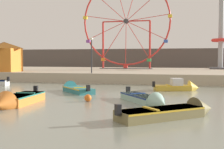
{
  "coord_description": "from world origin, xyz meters",
  "views": [
    {
      "loc": [
        13.53,
        -14.76,
        2.64
      ],
      "look_at": [
        7.57,
        9.6,
        1.24
      ],
      "focal_mm": 47.87,
      "sensor_mm": 36.0,
      "label": 1
    }
  ],
  "objects_px": {
    "motorboat_teal_painted": "(74,89)",
    "ferris_wheel_red_frame": "(126,23)",
    "motorboat_mustard_yellow": "(180,87)",
    "drop_tower_steel_tower": "(221,24)",
    "motorboat_orange_hull": "(16,100)",
    "carnival_booth_orange_canopy": "(4,56)",
    "motorboat_seafoam": "(147,100)",
    "mooring_buoy_orange": "(88,98)",
    "motorboat_olive_wood": "(176,111)",
    "promenade_lamp_near": "(92,50)"
  },
  "relations": [
    {
      "from": "motorboat_seafoam",
      "to": "mooring_buoy_orange",
      "type": "height_order",
      "value": "motorboat_seafoam"
    },
    {
      "from": "motorboat_mustard_yellow",
      "to": "motorboat_teal_painted",
      "type": "xyz_separation_m",
      "value": [
        -8.02,
        -2.89,
        -0.07
      ]
    },
    {
      "from": "motorboat_seafoam",
      "to": "drop_tower_steel_tower",
      "type": "bearing_deg",
      "value": 130.85
    },
    {
      "from": "motorboat_mustard_yellow",
      "to": "carnival_booth_orange_canopy",
      "type": "bearing_deg",
      "value": 146.69
    },
    {
      "from": "motorboat_mustard_yellow",
      "to": "motorboat_olive_wood",
      "type": "xyz_separation_m",
      "value": [
        0.02,
        -11.24,
        -0.04
      ]
    },
    {
      "from": "drop_tower_steel_tower",
      "to": "mooring_buoy_orange",
      "type": "distance_m",
      "value": 31.12
    },
    {
      "from": "motorboat_teal_painted",
      "to": "motorboat_olive_wood",
      "type": "xyz_separation_m",
      "value": [
        8.04,
        -8.34,
        0.03
      ]
    },
    {
      "from": "motorboat_olive_wood",
      "to": "motorboat_seafoam",
      "type": "bearing_deg",
      "value": 74.06
    },
    {
      "from": "promenade_lamp_near",
      "to": "carnival_booth_orange_canopy",
      "type": "bearing_deg",
      "value": 172.51
    },
    {
      "from": "promenade_lamp_near",
      "to": "motorboat_teal_painted",
      "type": "bearing_deg",
      "value": -82.13
    },
    {
      "from": "motorboat_teal_painted",
      "to": "drop_tower_steel_tower",
      "type": "relative_size",
      "value": 0.24
    },
    {
      "from": "motorboat_seafoam",
      "to": "motorboat_olive_wood",
      "type": "xyz_separation_m",
      "value": [
        1.75,
        -3.63,
        0.02
      ]
    },
    {
      "from": "drop_tower_steel_tower",
      "to": "promenade_lamp_near",
      "type": "height_order",
      "value": "drop_tower_steel_tower"
    },
    {
      "from": "carnival_booth_orange_canopy",
      "to": "motorboat_olive_wood",
      "type": "bearing_deg",
      "value": -38.33
    },
    {
      "from": "motorboat_mustard_yellow",
      "to": "mooring_buoy_orange",
      "type": "height_order",
      "value": "motorboat_mustard_yellow"
    },
    {
      "from": "motorboat_orange_hull",
      "to": "ferris_wheel_red_frame",
      "type": "bearing_deg",
      "value": 175.97
    },
    {
      "from": "motorboat_teal_painted",
      "to": "promenade_lamp_near",
      "type": "relative_size",
      "value": 1.06
    },
    {
      "from": "motorboat_mustard_yellow",
      "to": "motorboat_seafoam",
      "type": "distance_m",
      "value": 7.8
    },
    {
      "from": "motorboat_teal_painted",
      "to": "carnival_booth_orange_canopy",
      "type": "distance_m",
      "value": 15.74
    },
    {
      "from": "motorboat_seafoam",
      "to": "motorboat_teal_painted",
      "type": "height_order",
      "value": "motorboat_teal_painted"
    },
    {
      "from": "motorboat_seafoam",
      "to": "motorboat_teal_painted",
      "type": "bearing_deg",
      "value": -162.0
    },
    {
      "from": "motorboat_teal_painted",
      "to": "drop_tower_steel_tower",
      "type": "xyz_separation_m",
      "value": [
        13.34,
        23.51,
        7.28
      ]
    },
    {
      "from": "motorboat_seafoam",
      "to": "motorboat_olive_wood",
      "type": "height_order",
      "value": "motorboat_olive_wood"
    },
    {
      "from": "motorboat_teal_painted",
      "to": "ferris_wheel_red_frame",
      "type": "bearing_deg",
      "value": -42.74
    },
    {
      "from": "motorboat_teal_painted",
      "to": "drop_tower_steel_tower",
      "type": "height_order",
      "value": "drop_tower_steel_tower"
    },
    {
      "from": "motorboat_orange_hull",
      "to": "motorboat_olive_wood",
      "type": "height_order",
      "value": "motorboat_orange_hull"
    },
    {
      "from": "motorboat_mustard_yellow",
      "to": "mooring_buoy_orange",
      "type": "xyz_separation_m",
      "value": [
        -5.3,
        -7.71,
        -0.07
      ]
    },
    {
      "from": "ferris_wheel_red_frame",
      "to": "mooring_buoy_orange",
      "type": "bearing_deg",
      "value": -83.91
    },
    {
      "from": "motorboat_orange_hull",
      "to": "motorboat_mustard_yellow",
      "type": "height_order",
      "value": "motorboat_mustard_yellow"
    },
    {
      "from": "carnival_booth_orange_canopy",
      "to": "promenade_lamp_near",
      "type": "xyz_separation_m",
      "value": [
        11.27,
        -1.48,
        0.66
      ]
    },
    {
      "from": "ferris_wheel_red_frame",
      "to": "carnival_booth_orange_canopy",
      "type": "height_order",
      "value": "ferris_wheel_red_frame"
    },
    {
      "from": "motorboat_orange_hull",
      "to": "drop_tower_steel_tower",
      "type": "xyz_separation_m",
      "value": [
        14.04,
        30.69,
        7.21
      ]
    },
    {
      "from": "motorboat_orange_hull",
      "to": "drop_tower_steel_tower",
      "type": "height_order",
      "value": "drop_tower_steel_tower"
    },
    {
      "from": "motorboat_mustard_yellow",
      "to": "carnival_booth_orange_canopy",
      "type": "xyz_separation_m",
      "value": [
        -20.38,
        6.5,
        2.55
      ]
    },
    {
      "from": "drop_tower_steel_tower",
      "to": "promenade_lamp_near",
      "type": "xyz_separation_m",
      "value": [
        -14.43,
        -15.61,
        -4.0
      ]
    },
    {
      "from": "motorboat_olive_wood",
      "to": "drop_tower_steel_tower",
      "type": "bearing_deg",
      "value": 38.88
    },
    {
      "from": "ferris_wheel_red_frame",
      "to": "mooring_buoy_orange",
      "type": "xyz_separation_m",
      "value": [
        2.81,
        -26.33,
        -7.58
      ]
    },
    {
      "from": "motorboat_seafoam",
      "to": "motorboat_mustard_yellow",
      "type": "bearing_deg",
      "value": 132.07
    },
    {
      "from": "motorboat_orange_hull",
      "to": "promenade_lamp_near",
      "type": "height_order",
      "value": "promenade_lamp_near"
    },
    {
      "from": "motorboat_orange_hull",
      "to": "promenade_lamp_near",
      "type": "bearing_deg",
      "value": 178.68
    },
    {
      "from": "motorboat_mustard_yellow",
      "to": "promenade_lamp_near",
      "type": "height_order",
      "value": "promenade_lamp_near"
    },
    {
      "from": "motorboat_teal_painted",
      "to": "carnival_booth_orange_canopy",
      "type": "bearing_deg",
      "value": 9.81
    },
    {
      "from": "motorboat_orange_hull",
      "to": "motorboat_olive_wood",
      "type": "distance_m",
      "value": 8.82
    },
    {
      "from": "drop_tower_steel_tower",
      "to": "carnival_booth_orange_canopy",
      "type": "relative_size",
      "value": 4.28
    },
    {
      "from": "motorboat_teal_painted",
      "to": "motorboat_olive_wood",
      "type": "relative_size",
      "value": 0.87
    },
    {
      "from": "motorboat_mustard_yellow",
      "to": "drop_tower_steel_tower",
      "type": "height_order",
      "value": "drop_tower_steel_tower"
    },
    {
      "from": "motorboat_mustard_yellow",
      "to": "motorboat_seafoam",
      "type": "relative_size",
      "value": 0.89
    },
    {
      "from": "ferris_wheel_red_frame",
      "to": "motorboat_mustard_yellow",
      "type": "bearing_deg",
      "value": -66.48
    },
    {
      "from": "motorboat_orange_hull",
      "to": "drop_tower_steel_tower",
      "type": "distance_m",
      "value": 34.51
    },
    {
      "from": "motorboat_orange_hull",
      "to": "motorboat_seafoam",
      "type": "relative_size",
      "value": 1.05
    }
  ]
}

